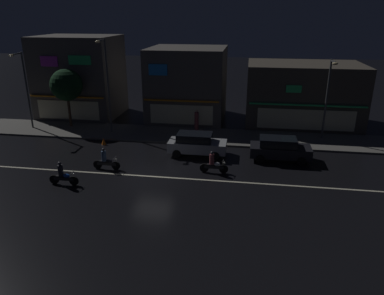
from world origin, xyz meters
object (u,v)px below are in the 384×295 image
(streetlamp_west, at_px, (25,84))
(parked_car_near_kerb, at_px, (280,149))
(motorcycle_trailing_far, at_px, (63,175))
(streetlamp_east, at_px, (328,93))
(pedestrian_on_sidewalk, at_px, (197,121))
(motorcycle_lead, at_px, (213,164))
(streetlamp_mid, at_px, (107,80))
(motorcycle_following, at_px, (106,160))
(traffic_cone, at_px, (104,141))
(parked_car_trailing, at_px, (197,144))

(streetlamp_west, xyz_separation_m, parked_car_near_kerb, (21.94, -4.08, -3.29))
(motorcycle_trailing_far, bearing_deg, streetlamp_east, -153.93)
(pedestrian_on_sidewalk, distance_m, motorcycle_trailing_far, 13.43)
(streetlamp_east, distance_m, motorcycle_lead, 12.02)
(streetlamp_mid, xyz_separation_m, streetlamp_east, (18.11, 1.06, -0.76))
(streetlamp_mid, bearing_deg, motorcycle_following, -71.75)
(streetlamp_west, distance_m, traffic_cone, 9.45)
(motorcycle_following, height_order, motorcycle_trailing_far, same)
(motorcycle_following, relative_size, motorcycle_trailing_far, 1.00)
(streetlamp_east, bearing_deg, motorcycle_trailing_far, -147.28)
(streetlamp_mid, bearing_deg, motorcycle_trailing_far, -85.96)
(streetlamp_mid, xyz_separation_m, motorcycle_following, (2.44, -7.41, -4.16))
(pedestrian_on_sidewalk, relative_size, parked_car_near_kerb, 0.46)
(streetlamp_east, bearing_deg, parked_car_trailing, -154.07)
(parked_car_trailing, height_order, motorcycle_lead, parked_car_trailing)
(streetlamp_mid, distance_m, motorcycle_lead, 12.61)
(motorcycle_lead, xyz_separation_m, motorcycle_following, (-7.29, -0.55, 0.00))
(pedestrian_on_sidewalk, height_order, motorcycle_lead, pedestrian_on_sidewalk)
(motorcycle_following, bearing_deg, streetlamp_west, 136.63)
(pedestrian_on_sidewalk, xyz_separation_m, motorcycle_lead, (2.32, -8.40, -0.42))
(pedestrian_on_sidewalk, height_order, motorcycle_following, pedestrian_on_sidewalk)
(parked_car_near_kerb, bearing_deg, streetlamp_east, -128.11)
(motorcycle_following, distance_m, traffic_cone, 5.15)
(streetlamp_mid, bearing_deg, streetlamp_west, 178.50)
(streetlamp_east, bearing_deg, motorcycle_following, -151.58)
(streetlamp_west, height_order, parked_car_near_kerb, streetlamp_west)
(parked_car_trailing, bearing_deg, motorcycle_trailing_far, -139.62)
(streetlamp_west, bearing_deg, streetlamp_mid, -1.50)
(parked_car_near_kerb, relative_size, motorcycle_following, 2.26)
(parked_car_trailing, bearing_deg, parked_car_near_kerb, -1.08)
(pedestrian_on_sidewalk, height_order, parked_car_trailing, pedestrian_on_sidewalk)
(streetlamp_west, xyz_separation_m, pedestrian_on_sidewalk, (15.11, 1.33, -3.11))
(motorcycle_lead, bearing_deg, pedestrian_on_sidewalk, 113.98)
(traffic_cone, bearing_deg, streetlamp_east, 11.99)
(parked_car_near_kerb, bearing_deg, traffic_cone, -4.88)
(streetlamp_east, xyz_separation_m, motorcycle_trailing_far, (-17.39, -11.17, -3.40))
(streetlamp_east, height_order, parked_car_near_kerb, streetlamp_east)
(parked_car_near_kerb, distance_m, traffic_cone, 13.89)
(streetlamp_mid, xyz_separation_m, motorcycle_trailing_far, (0.71, -10.11, -4.16))
(streetlamp_mid, height_order, traffic_cone, streetlamp_mid)
(streetlamp_mid, height_order, parked_car_near_kerb, streetlamp_mid)
(streetlamp_mid, xyz_separation_m, parked_car_trailing, (8.18, -3.76, -3.92))
(motorcycle_lead, xyz_separation_m, traffic_cone, (-9.33, 4.17, -0.36))
(motorcycle_following, xyz_separation_m, motorcycle_trailing_far, (-1.73, -2.70, 0.00))
(motorcycle_trailing_far, height_order, traffic_cone, motorcycle_trailing_far)
(streetlamp_west, height_order, traffic_cone, streetlamp_west)
(streetlamp_mid, bearing_deg, streetlamp_east, 3.36)
(parked_car_near_kerb, bearing_deg, motorcycle_following, 16.70)
(streetlamp_east, bearing_deg, streetlamp_mid, -176.64)
(streetlamp_west, bearing_deg, pedestrian_on_sidewalk, 5.02)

